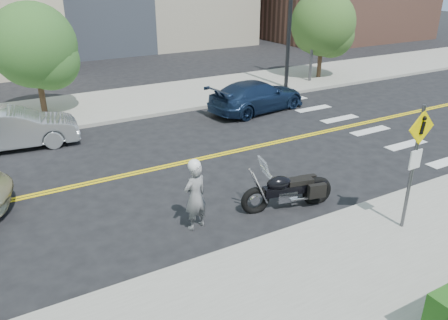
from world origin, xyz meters
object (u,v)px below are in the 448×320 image
Objects in this scene: pedestrian_sign at (415,157)px; motorcycle at (288,182)px; parked_car_blue at (257,96)px; parked_car_silver at (14,129)px; motorcyclist at (195,195)px.

motorcycle is at bearing 126.02° from pedestrian_sign.
pedestrian_sign is 3.10m from motorcycle.
parked_car_blue is (4.06, 7.61, -0.07)m from motorcycle.
motorcycle is (-1.68, 2.31, -1.21)m from pedestrian_sign.
pedestrian_sign is at bearing -138.22° from parked_car_silver.
motorcycle is 9.95m from parked_car_silver.
pedestrian_sign is at bearing 157.75° from parked_car_blue.
motorcyclist is at bearing 129.25° from parked_car_blue.
motorcyclist is 8.46m from parked_car_silver.
pedestrian_sign reaches higher than motorcyclist.
parked_car_silver is (-5.74, 8.12, -0.05)m from motorcycle.
motorcyclist is at bearing 148.31° from pedestrian_sign.
pedestrian_sign is 12.86m from parked_car_silver.
pedestrian_sign reaches higher than motorcycle.
parked_car_silver is 9.82m from parked_car_blue.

